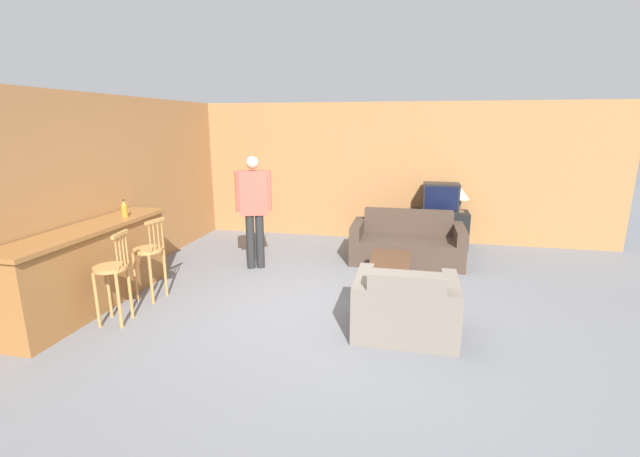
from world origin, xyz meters
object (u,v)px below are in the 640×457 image
at_px(bottle, 124,209).
at_px(table_lamp, 461,194).
at_px(bar_chair_near, 112,276).
at_px(coffee_table, 390,264).
at_px(bar_chair_mid, 150,257).
at_px(armchair_near, 405,309).
at_px(tv, 441,197).
at_px(couch_far, 407,244).
at_px(person_by_window, 254,206).
at_px(tv_unit, 439,229).

height_order(bottle, table_lamp, bottle).
distance_m(bar_chair_near, coffee_table, 3.43).
xyz_separation_m(bottle, table_lamp, (4.56, 3.06, -0.14)).
xyz_separation_m(bar_chair_near, bar_chair_mid, (-0.00, 0.70, 0.00)).
xyz_separation_m(armchair_near, tv, (0.53, 3.58, 0.63)).
xyz_separation_m(bar_chair_near, table_lamp, (4.10, 4.00, 0.41)).
bearing_deg(armchair_near, bar_chair_mid, 174.82).
bearing_deg(bar_chair_near, armchair_near, 7.32).
bearing_deg(couch_far, tv, 61.41).
xyz_separation_m(bar_chair_mid, armchair_near, (3.22, -0.29, -0.28)).
bearing_deg(bottle, table_lamp, 33.91).
xyz_separation_m(armchair_near, coffee_table, (-0.23, 1.26, 0.07)).
bearing_deg(bar_chair_mid, bar_chair_near, -90.00).
distance_m(table_lamp, person_by_window, 3.71).
xyz_separation_m(bar_chair_mid, person_by_window, (0.88, 1.44, 0.43)).
height_order(coffee_table, tv, tv).
bearing_deg(bar_chair_mid, bottle, 153.53).
bearing_deg(table_lamp, tv_unit, 180.00).
distance_m(coffee_table, person_by_window, 2.25).
xyz_separation_m(couch_far, armchair_near, (0.02, -2.56, 0.00)).
relative_size(bar_chair_near, coffee_table, 1.19).
bearing_deg(coffee_table, tv_unit, 71.82).
bearing_deg(coffee_table, tv, 71.80).
relative_size(armchair_near, coffee_table, 1.21).
relative_size(couch_far, coffee_table, 1.99).
bearing_deg(bar_chair_mid, table_lamp, 38.79).
bearing_deg(armchair_near, person_by_window, 143.50).
bearing_deg(tv, person_by_window, -147.14).
bearing_deg(couch_far, coffee_table, -99.05).
distance_m(coffee_table, bottle, 3.61).
distance_m(bar_chair_near, bar_chair_mid, 0.70).
xyz_separation_m(table_lamp, person_by_window, (-3.21, -1.86, 0.01)).
height_order(tv, person_by_window, person_by_window).
bearing_deg(bar_chair_mid, coffee_table, 18.03).
bearing_deg(armchair_near, tv, 81.54).
xyz_separation_m(couch_far, table_lamp, (0.90, 1.02, 0.69)).
bearing_deg(armchair_near, bottle, 171.94).
bearing_deg(bar_chair_near, table_lamp, 44.30).
height_order(couch_far, bottle, bottle).
bearing_deg(bar_chair_mid, tv, 41.26).
height_order(bar_chair_mid, tv, tv).
height_order(bar_chair_near, coffee_table, bar_chair_near).
height_order(tv, table_lamp, tv).
distance_m(bottle, table_lamp, 5.49).
xyz_separation_m(bar_chair_mid, tv_unit, (3.75, 3.29, -0.24)).
distance_m(couch_far, table_lamp, 1.53).
relative_size(bottle, person_by_window, 0.13).
xyz_separation_m(bar_chair_near, person_by_window, (0.88, 2.14, 0.43)).
xyz_separation_m(bar_chair_mid, bottle, (-0.46, 0.23, 0.55)).
xyz_separation_m(tv, table_lamp, (0.35, 0.00, 0.06)).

